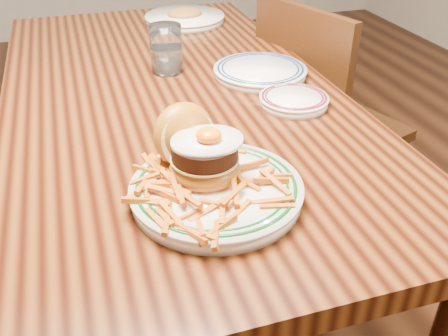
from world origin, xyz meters
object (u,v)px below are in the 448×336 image
object	(u,v)px
side_plate	(294,100)
chair_right	(320,121)
table	(172,118)
main_plate	(211,175)

from	to	relation	value
side_plate	chair_right	bearing A→B (deg)	58.07
side_plate	table	bearing A→B (deg)	150.39
chair_right	main_plate	world-z (taller)	main_plate
table	side_plate	size ratio (longest dim) A/B	9.37
side_plate	main_plate	bearing A→B (deg)	-129.00
table	chair_right	world-z (taller)	chair_right
main_plate	side_plate	world-z (taller)	main_plate
chair_right	side_plate	xyz separation A→B (m)	(-0.29, -0.38, 0.29)
main_plate	table	bearing A→B (deg)	70.85
chair_right	side_plate	world-z (taller)	chair_right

